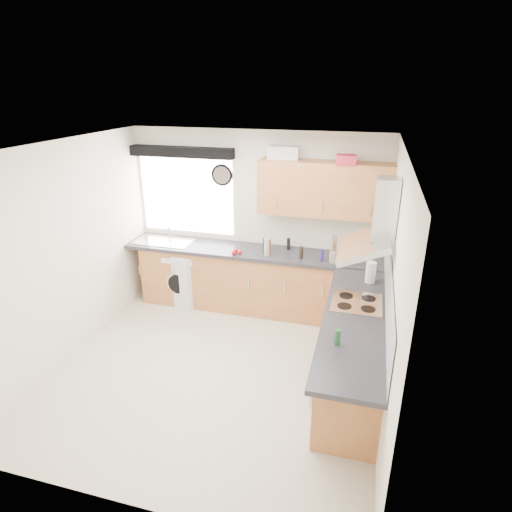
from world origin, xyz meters
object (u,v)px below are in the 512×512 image
(extractor_hood, at_px, (375,226))
(washing_machine, at_px, (186,276))
(oven, at_px, (353,342))
(upper_cabinets, at_px, (324,189))

(extractor_hood, bearing_deg, washing_machine, 155.86)
(oven, bearing_deg, extractor_hood, -0.00)
(upper_cabinets, bearing_deg, washing_machine, -175.31)
(oven, relative_size, extractor_hood, 1.09)
(oven, xyz_separation_m, upper_cabinets, (-0.55, 1.32, 1.38))
(upper_cabinets, xyz_separation_m, washing_machine, (-1.95, -0.16, -1.40))
(washing_machine, bearing_deg, extractor_hood, -5.07)
(extractor_hood, relative_size, upper_cabinets, 0.46)
(extractor_hood, height_order, washing_machine, extractor_hood)
(extractor_hood, bearing_deg, upper_cabinets, 116.13)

